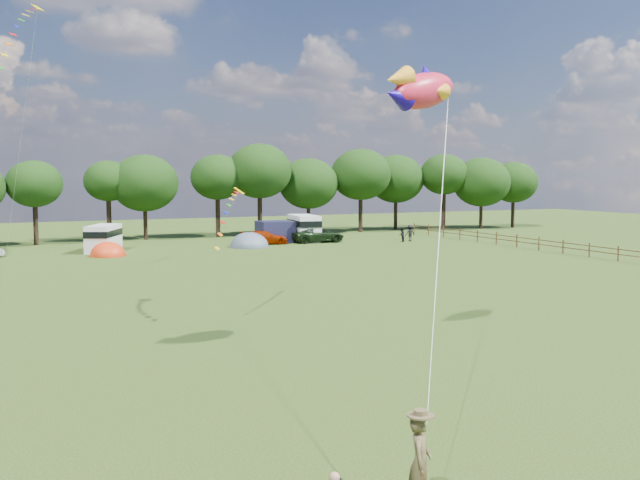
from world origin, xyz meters
name	(u,v)px	position (x,y,z in m)	size (l,w,h in m)	color
ground_plane	(419,377)	(0.00, 0.00, 0.00)	(180.00, 180.00, 0.00)	black
tree_line	(180,179)	(5.30, 54.99, 6.35)	(102.98, 10.98, 10.27)	black
fence	(506,239)	(32.00, 34.50, 0.70)	(0.12, 33.12, 1.20)	#472D19
car_c	(264,238)	(11.31, 45.54, 0.66)	(1.86, 4.43, 1.33)	#8D2201
car_d	(317,235)	(16.94, 45.35, 0.76)	(2.52, 5.56, 1.52)	black
campervan_c	(104,237)	(-3.99, 45.27, 1.28)	(3.90, 5.27, 2.38)	silver
campervan_d	(304,227)	(16.34, 47.39, 1.43)	(3.06, 5.71, 2.67)	white
tent_orange	(108,256)	(-4.17, 41.65, 0.02)	(3.06, 3.35, 2.40)	red
tent_greyblue	(249,247)	(9.07, 43.63, 0.02)	(3.77, 4.13, 2.81)	#4B5867
awning_navy	(275,232)	(13.03, 47.08, 1.08)	(3.45, 2.80, 2.15)	#171732
kite_flyer	(420,462)	(-5.12, -8.00, 0.96)	(0.70, 0.46, 1.92)	brown
fish_kite	(419,90)	(2.30, 3.83, 10.10)	(4.07, 2.27, 2.13)	red
streamer_kite_a	(21,29)	(-10.86, 28.71, 15.81)	(3.37, 5.64, 5.78)	#E8B500
streamer_kite_c	(231,207)	(-2.06, 14.17, 5.24)	(3.08, 4.98, 2.80)	#FFC300
walker_a	(402,235)	(24.84, 42.03, 0.75)	(0.73, 0.45, 1.50)	black
walker_b	(410,233)	(26.10, 42.49, 0.84)	(1.08, 0.50, 1.68)	black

